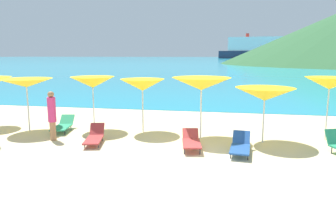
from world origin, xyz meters
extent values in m
cube|color=beige|center=(0.00, 10.00, -0.15)|extent=(50.00, 100.00, 0.30)
cube|color=teal|center=(0.00, 228.66, 0.01)|extent=(650.00, 440.00, 0.02)
cylinder|color=silver|center=(-7.18, 2.83, 1.07)|extent=(0.05, 0.05, 2.15)
cone|color=yellow|center=(-7.18, 2.83, 2.06)|extent=(2.30, 2.30, 0.36)
sphere|color=silver|center=(-7.18, 2.83, 2.18)|extent=(0.07, 0.07, 0.07)
cylinder|color=silver|center=(-4.52, 3.51, 1.09)|extent=(0.05, 0.05, 2.19)
cone|color=yellow|center=(-4.52, 3.51, 2.07)|extent=(2.00, 2.00, 0.47)
sphere|color=silver|center=(-4.52, 3.51, 2.22)|extent=(0.07, 0.07, 0.07)
cylinder|color=silver|center=(-2.35, 3.57, 1.06)|extent=(0.06, 0.06, 2.11)
cone|color=yellow|center=(-2.35, 3.57, 1.99)|extent=(1.91, 1.91, 0.49)
sphere|color=silver|center=(-2.35, 3.57, 2.14)|extent=(0.07, 0.07, 0.07)
cylinder|color=silver|center=(0.13, 3.01, 1.13)|extent=(0.06, 0.06, 2.25)
cone|color=yellow|center=(0.13, 3.01, 2.13)|extent=(2.43, 2.43, 0.49)
sphere|color=silver|center=(0.13, 3.01, 2.28)|extent=(0.07, 0.07, 0.07)
cylinder|color=silver|center=(2.45, 2.81, 0.97)|extent=(0.05, 0.05, 1.93)
cone|color=yellow|center=(2.45, 2.81, 1.81)|extent=(2.14, 2.14, 0.48)
sphere|color=silver|center=(2.45, 2.81, 1.96)|extent=(0.07, 0.07, 0.07)
cylinder|color=silver|center=(4.85, 3.62, 1.14)|extent=(0.05, 0.05, 2.29)
cone|color=yellow|center=(4.85, 3.62, 2.17)|extent=(1.91, 1.91, 0.45)
sphere|color=silver|center=(4.85, 3.62, 2.32)|extent=(0.07, 0.07, 0.07)
cube|color=#A53333|center=(-3.59, 1.35, 0.20)|extent=(0.83, 1.33, 0.05)
cube|color=#A53333|center=(-3.77, 2.10, 0.40)|extent=(0.60, 0.46, 0.44)
cylinder|color=#333338|center=(-3.74, 0.92, 0.09)|extent=(0.04, 0.04, 0.17)
cylinder|color=#333338|center=(-3.27, 1.03, 0.09)|extent=(0.04, 0.04, 0.17)
cylinder|color=#333338|center=(-3.93, 1.75, 0.09)|extent=(0.04, 0.04, 0.17)
cylinder|color=#333338|center=(-3.47, 1.86, 0.09)|extent=(0.04, 0.04, 0.17)
cube|color=#268C66|center=(4.66, 2.18, 0.49)|extent=(0.58, 0.45, 0.51)
cylinder|color=#333338|center=(4.54, 1.86, 0.11)|extent=(0.04, 0.04, 0.22)
cube|color=#1E478C|center=(1.56, 1.09, 0.22)|extent=(0.72, 1.23, 0.05)
cube|color=#1E478C|center=(1.63, 1.84, 0.41)|extent=(0.61, 0.44, 0.42)
cylinder|color=#333338|center=(1.26, 0.75, 0.10)|extent=(0.04, 0.04, 0.19)
cylinder|color=#333338|center=(1.78, 0.70, 0.10)|extent=(0.04, 0.04, 0.19)
cylinder|color=#333338|center=(1.34, 1.56, 0.10)|extent=(0.04, 0.04, 0.19)
cylinder|color=#333338|center=(1.86, 1.51, 0.10)|extent=(0.04, 0.04, 0.19)
cube|color=#A53333|center=(-0.04, 1.31, 0.26)|extent=(0.79, 1.25, 0.05)
cube|color=#A53333|center=(-0.16, 2.06, 0.41)|extent=(0.63, 0.48, 0.34)
cylinder|color=#333338|center=(-0.23, 0.91, 0.12)|extent=(0.04, 0.04, 0.23)
cylinder|color=#333338|center=(0.28, 0.99, 0.12)|extent=(0.04, 0.04, 0.23)
cylinder|color=#333338|center=(-0.36, 1.71, 0.12)|extent=(0.04, 0.04, 0.23)
cylinder|color=#333338|center=(0.14, 1.80, 0.12)|extent=(0.04, 0.04, 0.23)
cube|color=#268C66|center=(-5.68, 2.81, 0.22)|extent=(0.83, 1.29, 0.05)
cube|color=#268C66|center=(-5.83, 3.59, 0.39)|extent=(0.65, 0.54, 0.38)
cylinder|color=#333338|center=(-5.86, 2.39, 0.10)|extent=(0.04, 0.04, 0.19)
cylinder|color=#333338|center=(-5.35, 2.49, 0.10)|extent=(0.04, 0.04, 0.19)
cylinder|color=#333338|center=(-6.02, 3.21, 0.10)|extent=(0.04, 0.04, 0.19)
cylinder|color=#333338|center=(-5.51, 3.31, 0.10)|extent=(0.04, 0.04, 0.19)
cylinder|color=#A3704C|center=(-5.37, 1.67, 0.36)|extent=(0.23, 0.23, 0.72)
cylinder|color=#D83372|center=(-5.37, 1.67, 1.19)|extent=(0.30, 0.30, 0.94)
sphere|color=#A3704C|center=(-5.37, 1.67, 1.76)|extent=(0.23, 0.23, 0.23)
cube|color=#262D47|center=(25.74, 266.01, 3.23)|extent=(63.23, 17.78, 6.42)
cube|color=white|center=(25.74, 266.01, 12.23)|extent=(47.51, 13.87, 11.58)
cylinder|color=red|center=(17.99, 267.26, 19.52)|extent=(2.74, 2.74, 3.00)
camera|label=1|loc=(1.04, -8.78, 3.23)|focal=33.09mm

